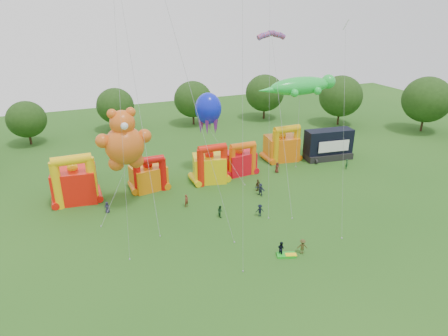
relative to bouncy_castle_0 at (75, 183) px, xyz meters
name	(u,v)px	position (x,y,z in m)	size (l,w,h in m)	color
ground	(298,285)	(18.56, -26.95, -2.70)	(160.00, 160.00, 0.00)	#205016
tree_ring	(288,229)	(17.36, -26.33, 3.55)	(124.52, 126.63, 12.07)	#352314
bouncy_castle_0	(75,183)	(0.00, 0.00, 0.00)	(6.16, 5.20, 7.16)	red
bouncy_castle_1	(149,176)	(10.10, -0.02, -0.63)	(5.29, 4.54, 5.42)	orange
bouncy_castle_2	(210,167)	(19.26, -0.90, -0.32)	(5.51, 4.80, 6.26)	yellow
bouncy_castle_3	(240,161)	(24.74, 0.23, -0.61)	(4.95, 4.15, 5.46)	red
bouncy_castle_4	(282,146)	(33.91, 2.74, -0.25)	(5.80, 4.92, 6.46)	orange
stage_trailer	(328,145)	(41.59, 0.17, -0.17)	(8.53, 4.07, 5.26)	black
teddy_bear_kite	(120,162)	(5.67, -5.29, 4.08)	(7.92, 6.51, 13.59)	#D85A18
gecko_kite	(300,99)	(35.65, 1.06, 8.21)	(14.15, 5.01, 14.49)	green
octopus_kite	(220,140)	(21.53, 0.59, 3.14)	(5.12, 9.40, 12.85)	#0D1CD1
parafoil_kites	(205,114)	(14.36, -13.01, 11.30)	(22.00, 16.24, 31.70)	red
diamond_kites	(243,109)	(17.45, -16.02, 12.26)	(26.13, 15.20, 36.41)	red
folded_kite_bundle	(287,255)	(20.04, -22.41, -2.57)	(2.22, 1.62, 0.31)	green
spectator_0	(107,207)	(3.41, -5.11, -1.94)	(0.75, 0.49, 1.53)	#24233A
spectator_1	(187,201)	(13.43, -7.51, -1.81)	(0.65, 0.43, 1.80)	brown
spectator_2	(220,211)	(16.57, -11.69, -1.91)	(0.77, 0.60, 1.59)	#173A1D
spectator_3	(260,210)	(21.32, -13.48, -1.88)	(1.06, 0.61, 1.64)	black
spectator_4	(258,185)	(24.45, -6.75, -1.79)	(1.07, 0.45, 1.82)	#44331B
spectator_5	(260,189)	(24.13, -8.19, -1.79)	(1.70, 0.54, 1.83)	#2A3147
spectator_6	(277,167)	(30.36, -1.95, -1.83)	(0.85, 0.55, 1.74)	#512017
spectator_7	(347,164)	(41.66, -4.99, -1.85)	(0.63, 0.41, 1.72)	#194020
spectator_8	(281,248)	(19.55, -21.92, -1.89)	(0.79, 0.62, 1.63)	black
spectator_9	(302,246)	(21.83, -22.57, -1.82)	(1.14, 0.65, 1.76)	#423D1A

